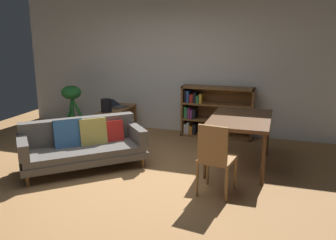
{
  "coord_description": "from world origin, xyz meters",
  "views": [
    {
      "loc": [
        2.01,
        -4.21,
        2.04
      ],
      "look_at": [
        0.48,
        0.59,
        0.76
      ],
      "focal_mm": 37.87,
      "sensor_mm": 36.0,
      "label": 1
    }
  ],
  "objects": [
    {
      "name": "dining_chair_near",
      "position": [
        1.31,
        -0.1,
        0.53
      ],
      "size": [
        0.47,
        0.48,
        0.94
      ],
      "color": "olive",
      "rests_on": "ground_plane"
    },
    {
      "name": "back_wall_panel",
      "position": [
        0.0,
        2.7,
        1.35
      ],
      "size": [
        6.8,
        0.1,
        2.7
      ],
      "primitive_type": "cube",
      "color": "silver",
      "rests_on": "ground_plane"
    },
    {
      "name": "bookshelf",
      "position": [
        0.79,
        2.5,
        0.49
      ],
      "size": [
        1.38,
        0.35,
        0.99
      ],
      "color": "brown",
      "rests_on": "ground_plane"
    },
    {
      "name": "ground_plane",
      "position": [
        0.0,
        0.0,
        0.0
      ],
      "size": [
        8.16,
        8.16,
        0.0
      ],
      "primitive_type": "plane",
      "color": "#9E7042"
    },
    {
      "name": "fabric_couch",
      "position": [
        -0.77,
        0.26,
        0.37
      ],
      "size": [
        1.85,
        1.78,
        0.76
      ],
      "color": "brown",
      "rests_on": "ground_plane"
    },
    {
      "name": "media_console",
      "position": [
        -0.98,
        1.82,
        0.27
      ],
      "size": [
        0.38,
        1.22,
        0.56
      ],
      "color": "brown",
      "rests_on": "ground_plane"
    },
    {
      "name": "open_laptop",
      "position": [
        -1.04,
        2.03,
        0.59
      ],
      "size": [
        0.47,
        0.38,
        0.12
      ],
      "color": "#333338",
      "rests_on": "media_console"
    },
    {
      "name": "potted_floor_plant",
      "position": [
        -2.01,
        1.95,
        0.54
      ],
      "size": [
        0.49,
        0.39,
        0.95
      ],
      "color": "#9E9389",
      "rests_on": "ground_plane"
    },
    {
      "name": "dining_table",
      "position": [
        1.48,
        1.03,
        0.69
      ],
      "size": [
        0.88,
        1.37,
        0.77
      ],
      "color": "#56351E",
      "rests_on": "ground_plane"
    },
    {
      "name": "desk_speaker",
      "position": [
        -1.04,
        1.57,
        0.68
      ],
      "size": [
        0.2,
        0.2,
        0.24
      ],
      "color": "black",
      "rests_on": "media_console"
    }
  ]
}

